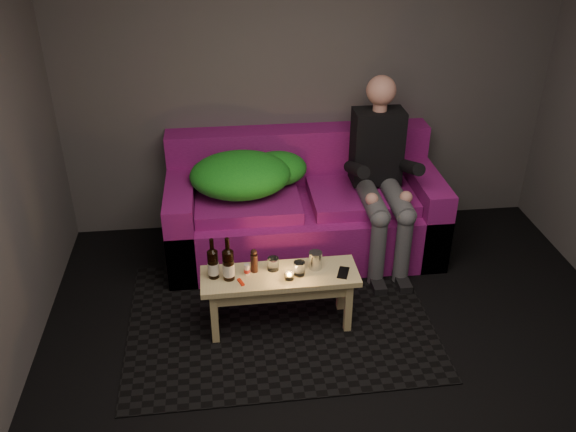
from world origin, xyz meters
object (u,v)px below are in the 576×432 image
at_px(person, 381,171).
at_px(beer_bottle_b, 228,264).
at_px(sofa, 303,210).
at_px(coffee_table, 280,283).
at_px(beer_bottle_a, 213,263).
at_px(steel_cup, 315,260).

relative_size(person, beer_bottle_b, 4.65).
bearing_deg(sofa, coffee_table, -106.20).
xyz_separation_m(coffee_table, beer_bottle_a, (-0.43, 0.02, 0.18)).
distance_m(coffee_table, beer_bottle_b, 0.38).
height_order(person, beer_bottle_a, person).
height_order(sofa, coffee_table, sofa).
bearing_deg(coffee_table, beer_bottle_a, 177.73).
bearing_deg(coffee_table, person, 43.46).
relative_size(beer_bottle_a, beer_bottle_b, 0.94).
height_order(person, beer_bottle_b, person).
height_order(coffee_table, steel_cup, steel_cup).
bearing_deg(sofa, person, -16.81).
relative_size(sofa, steel_cup, 17.66).
height_order(beer_bottle_b, steel_cup, beer_bottle_b).
bearing_deg(coffee_table, beer_bottle_b, -177.70).
relative_size(sofa, beer_bottle_b, 6.96).
bearing_deg(steel_cup, beer_bottle_a, -177.66).
bearing_deg(beer_bottle_a, sofa, 53.62).
relative_size(person, beer_bottle_a, 4.94).
xyz_separation_m(person, beer_bottle_a, (-1.30, -0.80, -0.21)).
xyz_separation_m(person, steel_cup, (-0.62, -0.78, -0.25)).
bearing_deg(person, sofa, 163.19).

